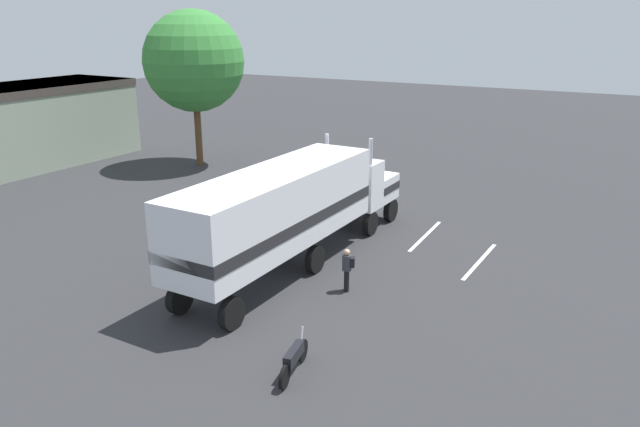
# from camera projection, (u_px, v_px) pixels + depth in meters

# --- Properties ---
(ground_plane) EXTENTS (120.00, 120.00, 0.00)m
(ground_plane) POSITION_uv_depth(u_px,v_px,m) (364.00, 219.00, 30.32)
(ground_plane) COLOR #2D2D30
(lane_stripe_near) EXTENTS (4.40, 0.26, 0.01)m
(lane_stripe_near) POSITION_uv_depth(u_px,v_px,m) (425.00, 236.00, 27.99)
(lane_stripe_near) COLOR silver
(lane_stripe_near) RESTS_ON ground_plane
(lane_stripe_mid) EXTENTS (4.40, 0.31, 0.01)m
(lane_stripe_mid) POSITION_uv_depth(u_px,v_px,m) (480.00, 261.00, 25.12)
(lane_stripe_mid) COLOR silver
(lane_stripe_mid) RESTS_ON ground_plane
(semi_truck) EXTENTS (14.24, 2.96, 4.50)m
(semi_truck) POSITION_uv_depth(u_px,v_px,m) (292.00, 206.00, 23.91)
(semi_truck) COLOR white
(semi_truck) RESTS_ON ground_plane
(person_bystander) EXTENTS (0.39, 0.48, 1.63)m
(person_bystander) POSITION_uv_depth(u_px,v_px,m) (347.00, 268.00, 22.18)
(person_bystander) COLOR black
(person_bystander) RESTS_ON ground_plane
(motorcycle) EXTENTS (2.09, 0.49, 1.12)m
(motorcycle) POSITION_uv_depth(u_px,v_px,m) (294.00, 358.00, 17.15)
(motorcycle) COLOR black
(motorcycle) RESTS_ON ground_plane
(tree_left) EXTENTS (6.42, 6.42, 10.00)m
(tree_left) POSITION_uv_depth(u_px,v_px,m) (194.00, 61.00, 39.04)
(tree_left) COLOR brown
(tree_left) RESTS_ON ground_plane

